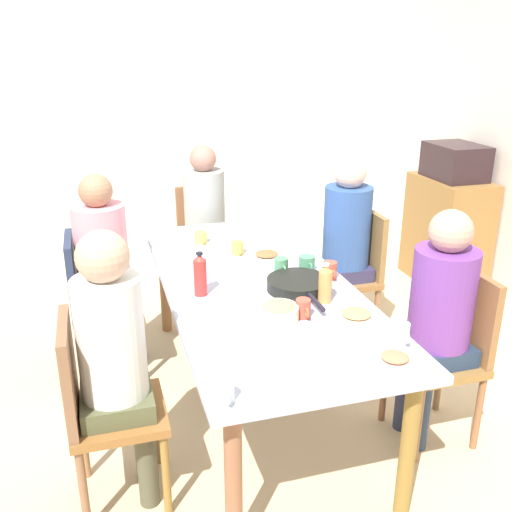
# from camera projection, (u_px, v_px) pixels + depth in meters

# --- Properties ---
(ground_plane) EXTENTS (7.24, 7.24, 0.00)m
(ground_plane) POSITION_uv_depth(u_px,v_px,m) (256.00, 399.00, 3.31)
(ground_plane) COLOR #D0B88D
(wall_left) EXTENTS (0.12, 4.78, 2.60)m
(wall_left) POSITION_uv_depth(u_px,v_px,m) (169.00, 111.00, 5.62)
(wall_left) COLOR silver
(wall_left) RESTS_ON ground_plane
(dining_table) EXTENTS (2.19, 0.96, 0.74)m
(dining_table) POSITION_uv_depth(u_px,v_px,m) (256.00, 294.00, 3.07)
(dining_table) COLOR silver
(dining_table) RESTS_ON ground_plane
(chair_0) EXTENTS (0.40, 0.40, 0.90)m
(chair_0) POSITION_uv_depth(u_px,v_px,m) (450.00, 346.00, 2.86)
(chair_0) COLOR olive
(chair_0) RESTS_ON ground_plane
(person_0) EXTENTS (0.31, 0.31, 1.23)m
(person_0) POSITION_uv_depth(u_px,v_px,m) (439.00, 308.00, 2.76)
(person_0) COLOR #2B3B54
(person_0) RESTS_ON ground_plane
(chair_1) EXTENTS (0.40, 0.40, 0.90)m
(chair_1) POSITION_uv_depth(u_px,v_px,m) (355.00, 268.00, 3.84)
(chair_1) COLOR olive
(chair_1) RESTS_ON ground_plane
(person_1) EXTENTS (0.31, 0.31, 1.28)m
(person_1) POSITION_uv_depth(u_px,v_px,m) (345.00, 234.00, 3.73)
(person_1) COLOR #373052
(person_1) RESTS_ON ground_plane
(chair_2) EXTENTS (0.40, 0.40, 0.90)m
(chair_2) POSITION_uv_depth(u_px,v_px,m) (98.00, 403.00, 2.41)
(chair_2) COLOR #905D2D
(chair_2) RESTS_ON ground_plane
(person_2) EXTENTS (0.30, 0.30, 1.27)m
(person_2) POSITION_uv_depth(u_px,v_px,m) (115.00, 349.00, 2.35)
(person_2) COLOR #50533E
(person_2) RESTS_ON ground_plane
(chair_3) EXTENTS (0.40, 0.40, 0.90)m
(chair_3) POSITION_uv_depth(u_px,v_px,m) (93.00, 298.00, 3.40)
(chair_3) COLOR #263D43
(chair_3) RESTS_ON ground_plane
(person_3) EXTENTS (0.30, 0.30, 1.26)m
(person_3) POSITION_uv_depth(u_px,v_px,m) (104.00, 260.00, 3.34)
(person_3) COLOR #242B43
(person_3) RESTS_ON ground_plane
(chair_4) EXTENTS (0.40, 0.40, 0.90)m
(chair_4) POSITION_uv_depth(u_px,v_px,m) (204.00, 237.00, 4.45)
(chair_4) COLOR brown
(chair_4) RESTS_ON ground_plane
(person_4) EXTENTS (0.31, 0.31, 1.24)m
(person_4) POSITION_uv_depth(u_px,v_px,m) (205.00, 212.00, 4.29)
(person_4) COLOR navy
(person_4) RESTS_ON ground_plane
(plate_0) EXTENTS (0.25, 0.25, 0.04)m
(plate_0) POSITION_uv_depth(u_px,v_px,m) (356.00, 316.00, 2.64)
(plate_0) COLOR white
(plate_0) RESTS_ON dining_table
(plate_1) EXTENTS (0.20, 0.20, 0.04)m
(plate_1) POSITION_uv_depth(u_px,v_px,m) (395.00, 360.00, 2.28)
(plate_1) COLOR silver
(plate_1) RESTS_ON dining_table
(plate_2) EXTENTS (0.25, 0.25, 0.04)m
(plate_2) POSITION_uv_depth(u_px,v_px,m) (266.00, 256.00, 3.38)
(plate_2) COLOR white
(plate_2) RESTS_ON dining_table
(bowl_0) EXTENTS (0.19, 0.19, 0.09)m
(bowl_0) POSITION_uv_depth(u_px,v_px,m) (279.00, 312.00, 2.61)
(bowl_0) COLOR beige
(bowl_0) RESTS_ON dining_table
(serving_pan) EXTENTS (0.50, 0.32, 0.06)m
(serving_pan) POSITION_uv_depth(u_px,v_px,m) (298.00, 284.00, 2.94)
(serving_pan) COLOR black
(serving_pan) RESTS_ON dining_table
(cup_0) EXTENTS (0.11, 0.07, 0.09)m
(cup_0) POSITION_uv_depth(u_px,v_px,m) (401.00, 333.00, 2.42)
(cup_0) COLOR white
(cup_0) RESTS_ON dining_table
(cup_1) EXTENTS (0.12, 0.08, 0.07)m
(cup_1) POSITION_uv_depth(u_px,v_px,m) (201.00, 237.00, 3.63)
(cup_1) COLOR #EBC754
(cup_1) RESTS_ON dining_table
(cup_2) EXTENTS (0.11, 0.07, 0.09)m
(cup_2) POSITION_uv_depth(u_px,v_px,m) (303.00, 309.00, 2.64)
(cup_2) COLOR #C44A38
(cup_2) RESTS_ON dining_table
(cup_3) EXTENTS (0.11, 0.08, 0.09)m
(cup_3) POSITION_uv_depth(u_px,v_px,m) (330.00, 271.00, 3.08)
(cup_3) COLOR #C84D39
(cup_3) RESTS_ON dining_table
(cup_4) EXTENTS (0.11, 0.08, 0.08)m
(cup_4) POSITION_uv_depth(u_px,v_px,m) (237.00, 248.00, 3.44)
(cup_4) COLOR #E3C34C
(cup_4) RESTS_ON dining_table
(cup_5) EXTENTS (0.11, 0.07, 0.08)m
(cup_5) POSITION_uv_depth(u_px,v_px,m) (225.00, 391.00, 2.03)
(cup_5) COLOR white
(cup_5) RESTS_ON dining_table
(cup_6) EXTENTS (0.11, 0.08, 0.10)m
(cup_6) POSITION_uv_depth(u_px,v_px,m) (281.00, 267.00, 3.13)
(cup_6) COLOR #4E8C60
(cup_6) RESTS_ON dining_table
(cup_7) EXTENTS (0.12, 0.09, 0.09)m
(cup_7) POSITION_uv_depth(u_px,v_px,m) (307.00, 264.00, 3.18)
(cup_7) COLOR #4B9067
(cup_7) RESTS_ON dining_table
(bottle_0) EXTENTS (0.07, 0.07, 0.20)m
(bottle_0) POSITION_uv_depth(u_px,v_px,m) (325.00, 284.00, 2.79)
(bottle_0) COLOR tan
(bottle_0) RESTS_ON dining_table
(bottle_1) EXTENTS (0.07, 0.07, 0.23)m
(bottle_1) POSITION_uv_depth(u_px,v_px,m) (200.00, 275.00, 2.86)
(bottle_1) COLOR red
(bottle_1) RESTS_ON dining_table
(side_cabinet) EXTENTS (0.70, 0.44, 0.90)m
(side_cabinet) POSITION_uv_depth(u_px,v_px,m) (447.00, 231.00, 4.79)
(side_cabinet) COLOR olive
(side_cabinet) RESTS_ON ground_plane
(microwave) EXTENTS (0.48, 0.36, 0.28)m
(microwave) POSITION_uv_depth(u_px,v_px,m) (455.00, 162.00, 4.58)
(microwave) COLOR black
(microwave) RESTS_ON side_cabinet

